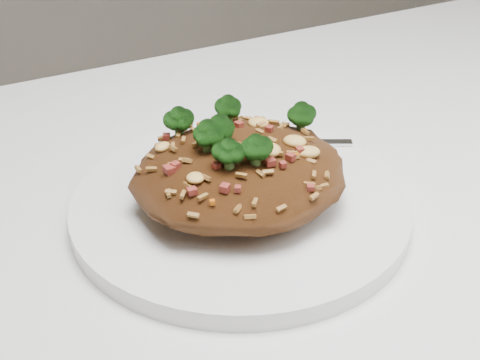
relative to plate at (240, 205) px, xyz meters
name	(u,v)px	position (x,y,z in m)	size (l,w,h in m)	color
plate	(240,205)	(0.00, 0.00, 0.00)	(0.25, 0.25, 0.01)	white
fried_rice	(240,162)	(0.00, 0.00, 0.04)	(0.16, 0.14, 0.07)	brown
fork	(264,143)	(0.06, 0.06, 0.01)	(0.15, 0.09, 0.00)	silver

